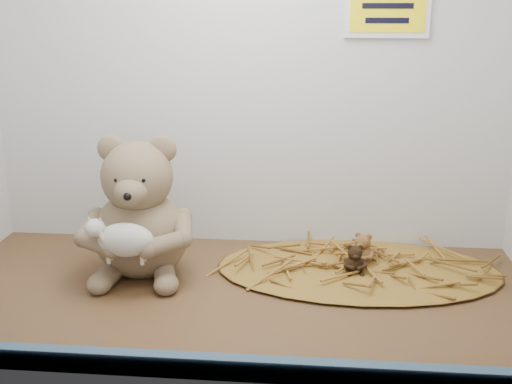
# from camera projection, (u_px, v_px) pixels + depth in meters

# --- Properties ---
(alcove_shell) EXTENTS (1.20, 0.60, 0.90)m
(alcove_shell) POSITION_uv_depth(u_px,v_px,m) (237.00, 61.00, 1.23)
(alcove_shell) COLOR #462D18
(alcove_shell) RESTS_ON ground
(front_rail) EXTENTS (1.19, 0.02, 0.04)m
(front_rail) POSITION_uv_depth(u_px,v_px,m) (210.00, 366.00, 1.00)
(front_rail) COLOR #3C5872
(front_rail) RESTS_ON shelf_floor
(straw_bed) EXTENTS (0.61, 0.35, 0.01)m
(straw_bed) POSITION_uv_depth(u_px,v_px,m) (358.00, 269.00, 1.38)
(straw_bed) COLOR olive
(straw_bed) RESTS_ON shelf_floor
(main_teddy) EXTENTS (0.26, 0.27, 0.30)m
(main_teddy) POSITION_uv_depth(u_px,v_px,m) (139.00, 206.00, 1.34)
(main_teddy) COLOR #927A5A
(main_teddy) RESTS_ON shelf_floor
(toy_lamb) EXTENTS (0.14, 0.09, 0.09)m
(toy_lamb) POSITION_uv_depth(u_px,v_px,m) (126.00, 240.00, 1.25)
(toy_lamb) COLOR beige
(toy_lamb) RESTS_ON main_teddy
(mini_teddy_tan) EXTENTS (0.07, 0.08, 0.07)m
(mini_teddy_tan) POSITION_uv_depth(u_px,v_px,m) (363.00, 247.00, 1.39)
(mini_teddy_tan) COLOR brown
(mini_teddy_tan) RESTS_ON straw_bed
(mini_teddy_brown) EXTENTS (0.05, 0.06, 0.06)m
(mini_teddy_brown) POSITION_uv_depth(u_px,v_px,m) (355.00, 257.00, 1.35)
(mini_teddy_brown) COLOR black
(mini_teddy_brown) RESTS_ON straw_bed
(wall_sign) EXTENTS (0.16, 0.01, 0.11)m
(wall_sign) POSITION_uv_depth(u_px,v_px,m) (388.00, 6.00, 1.37)
(wall_sign) COLOR yellow
(wall_sign) RESTS_ON back_wall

